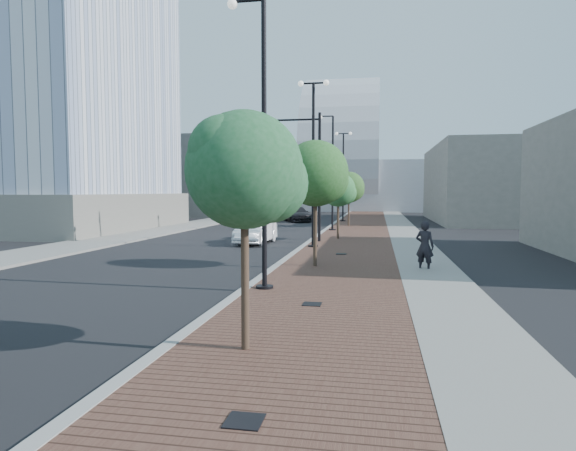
# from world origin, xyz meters

# --- Properties ---
(sidewalk) EXTENTS (7.00, 140.00, 0.12)m
(sidewalk) POSITION_xyz_m (3.50, 40.00, 0.06)
(sidewalk) COLOR #4C2D23
(sidewalk) RESTS_ON ground
(concrete_strip) EXTENTS (2.40, 140.00, 0.13)m
(concrete_strip) POSITION_xyz_m (6.20, 40.00, 0.07)
(concrete_strip) COLOR slate
(concrete_strip) RESTS_ON ground
(curb) EXTENTS (0.30, 140.00, 0.14)m
(curb) POSITION_xyz_m (0.00, 40.00, 0.07)
(curb) COLOR gray
(curb) RESTS_ON ground
(west_sidewalk) EXTENTS (4.00, 140.00, 0.12)m
(west_sidewalk) POSITION_xyz_m (-13.00, 40.00, 0.06)
(west_sidewalk) COLOR slate
(west_sidewalk) RESTS_ON ground
(white_sedan) EXTENTS (1.79, 4.74, 1.54)m
(white_sedan) POSITION_xyz_m (-3.20, 24.16, 0.77)
(white_sedan) COLOR white
(white_sedan) RESTS_ON ground
(dark_car_mid) EXTENTS (2.27, 4.64, 1.27)m
(dark_car_mid) POSITION_xyz_m (-7.35, 43.29, 0.64)
(dark_car_mid) COLOR black
(dark_car_mid) RESTS_ON ground
(dark_car_far) EXTENTS (4.28, 5.88, 1.58)m
(dark_car_far) POSITION_xyz_m (-4.28, 46.21, 0.79)
(dark_car_far) COLOR black
(dark_car_far) RESTS_ON ground
(pedestrian) EXTENTS (0.88, 0.75, 2.04)m
(pedestrian) POSITION_xyz_m (6.02, 15.05, 1.02)
(pedestrian) COLOR black
(pedestrian) RESTS_ON ground
(streetlight_1) EXTENTS (1.44, 0.56, 9.21)m
(streetlight_1) POSITION_xyz_m (0.49, 10.00, 4.34)
(streetlight_1) COLOR black
(streetlight_1) RESTS_ON ground
(streetlight_2) EXTENTS (1.72, 0.56, 9.28)m
(streetlight_2) POSITION_xyz_m (0.60, 22.00, 4.82)
(streetlight_2) COLOR black
(streetlight_2) RESTS_ON ground
(streetlight_3) EXTENTS (1.44, 0.56, 9.21)m
(streetlight_3) POSITION_xyz_m (0.49, 34.00, 4.34)
(streetlight_3) COLOR black
(streetlight_3) RESTS_ON ground
(streetlight_4) EXTENTS (1.72, 0.56, 9.28)m
(streetlight_4) POSITION_xyz_m (0.60, 46.00, 4.82)
(streetlight_4) COLOR black
(streetlight_4) RESTS_ON ground
(traffic_mast) EXTENTS (5.09, 0.20, 8.00)m
(traffic_mast) POSITION_xyz_m (-0.30, 25.00, 4.98)
(traffic_mast) COLOR black
(traffic_mast) RESTS_ON ground
(tree_0) EXTENTS (2.35, 2.29, 4.78)m
(tree_0) POSITION_xyz_m (1.65, 4.02, 3.61)
(tree_0) COLOR #382619
(tree_0) RESTS_ON ground
(tree_1) EXTENTS (2.74, 2.74, 5.32)m
(tree_1) POSITION_xyz_m (1.65, 15.02, 3.94)
(tree_1) COLOR #382619
(tree_1) RESTS_ON ground
(tree_2) EXTENTS (2.30, 2.24, 4.45)m
(tree_2) POSITION_xyz_m (1.65, 27.02, 3.32)
(tree_2) COLOR #382619
(tree_2) RESTS_ON ground
(tree_3) EXTENTS (2.78, 2.78, 4.96)m
(tree_3) POSITION_xyz_m (1.65, 39.02, 3.56)
(tree_3) COLOR #382619
(tree_3) RESTS_ON ground
(tower_podium) EXTENTS (19.00, 19.00, 3.00)m
(tower_podium) POSITION_xyz_m (-24.00, 32.00, 1.50)
(tower_podium) COLOR slate
(tower_podium) RESTS_ON ground
(convention_center) EXTENTS (50.00, 30.00, 50.00)m
(convention_center) POSITION_xyz_m (-2.00, 85.00, 6.00)
(convention_center) COLOR #A7AAB1
(convention_center) RESTS_ON ground
(commercial_block_nw) EXTENTS (14.00, 20.00, 10.00)m
(commercial_block_nw) POSITION_xyz_m (-20.00, 60.00, 5.00)
(commercial_block_nw) COLOR #64625A
(commercial_block_nw) RESTS_ON ground
(commercial_block_ne) EXTENTS (12.00, 22.00, 8.00)m
(commercial_block_ne) POSITION_xyz_m (16.00, 50.00, 4.00)
(commercial_block_ne) COLOR #636159
(commercial_block_ne) RESTS_ON ground
(utility_cover_0) EXTENTS (0.50, 0.50, 0.02)m
(utility_cover_0) POSITION_xyz_m (2.40, 1.00, 0.13)
(utility_cover_0) COLOR black
(utility_cover_0) RESTS_ON sidewalk
(utility_cover_1) EXTENTS (0.50, 0.50, 0.02)m
(utility_cover_1) POSITION_xyz_m (2.40, 8.00, 0.13)
(utility_cover_1) COLOR black
(utility_cover_1) RESTS_ON sidewalk
(utility_cover_2) EXTENTS (0.50, 0.50, 0.02)m
(utility_cover_2) POSITION_xyz_m (2.40, 19.00, 0.13)
(utility_cover_2) COLOR black
(utility_cover_2) RESTS_ON sidewalk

